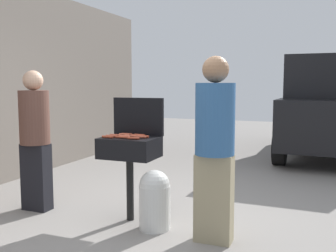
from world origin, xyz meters
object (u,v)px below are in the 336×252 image
person_left (35,135)px  parked_minivan (335,106)px  person_right (215,143)px  bbq_grill (130,150)px  hot_dog_12 (143,136)px  hot_dog_0 (108,137)px  hot_dog_4 (140,135)px  hot_dog_13 (127,134)px  hot_dog_1 (137,135)px  hot_dog_7 (122,137)px  hot_dog_2 (125,137)px  hot_dog_10 (111,136)px  hot_dog_11 (115,135)px  hot_dog_9 (124,136)px  hot_dog_6 (124,135)px  hot_dog_3 (133,138)px  hot_dog_8 (140,137)px  hot_dog_5 (130,136)px  propane_tank (155,199)px

person_left → parked_minivan: bearing=42.8°
person_left → person_right: person_right is taller
bbq_grill → hot_dog_12: bearing=15.8°
hot_dog_0 → hot_dog_4: bearing=45.2°
hot_dog_12 → hot_dog_13: (-0.25, 0.10, 0.00)m
hot_dog_1 → hot_dog_7: size_ratio=1.00×
hot_dog_1 → person_left: person_left is taller
hot_dog_2 → hot_dog_10: same height
hot_dog_11 → hot_dog_9: bearing=-13.6°
person_left → hot_dog_11: bearing=-8.3°
hot_dog_6 → person_left: bearing=-170.5°
hot_dog_9 → hot_dog_13: (-0.05, 0.15, 0.00)m
person_left → hot_dog_13: bearing=-2.6°
hot_dog_3 → hot_dog_10: same height
hot_dog_0 → hot_dog_6: (0.08, 0.23, 0.00)m
hot_dog_3 → hot_dog_9: same height
bbq_grill → hot_dog_4: (0.06, 0.13, 0.16)m
hot_dog_8 → hot_dog_13: size_ratio=1.00×
hot_dog_8 → parked_minivan: parked_minivan is taller
hot_dog_1 → hot_dog_8: (0.08, -0.09, 0.00)m
bbq_grill → hot_dog_3: size_ratio=7.05×
hot_dog_4 → hot_dog_5: bearing=-120.0°
hot_dog_8 → hot_dog_10: bearing=-169.0°
bbq_grill → hot_dog_10: hot_dog_10 is taller
hot_dog_1 → hot_dog_12: 0.10m
hot_dog_4 → hot_dog_6: bearing=-170.3°
bbq_grill → hot_dog_8: bearing=-1.6°
parked_minivan → person_left: bearing=58.5°
hot_dog_4 → parked_minivan: size_ratio=0.03×
hot_dog_0 → hot_dog_1: same height
bbq_grill → parked_minivan: 5.53m
hot_dog_4 → hot_dog_6: 0.18m
propane_tank → person_left: bearing=177.5°
hot_dog_11 → person_right: size_ratio=0.07×
hot_dog_6 → hot_dog_10: bearing=-113.9°
hot_dog_3 → hot_dog_8: (0.02, 0.12, 0.00)m
hot_dog_2 → hot_dog_12: bearing=26.9°
hot_dog_5 → hot_dog_8: bearing=-11.3°
hot_dog_11 → hot_dog_13: bearing=56.7°
hot_dog_0 → hot_dog_11: 0.15m
hot_dog_3 → propane_tank: hot_dog_3 is taller
hot_dog_11 → propane_tank: 0.83m
hot_dog_2 → person_left: size_ratio=0.08×
hot_dog_6 → hot_dog_10: size_ratio=1.00×
hot_dog_9 → parked_minivan: (2.22, 5.10, 0.10)m
hot_dog_1 → bbq_grill: bearing=-120.0°
hot_dog_1 → hot_dog_11: bearing=-163.8°
hot_dog_0 → person_left: person_left is taller
person_left → person_right: 2.21m
bbq_grill → hot_dog_13: 0.23m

